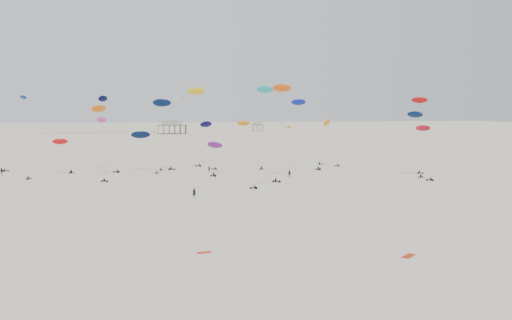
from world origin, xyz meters
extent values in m
plane|color=beige|center=(0.00, 200.00, 0.00)|extent=(900.00, 900.00, 0.00)
cube|color=brown|center=(-10.00, 350.00, 6.15)|extent=(21.00, 13.00, 0.30)
cube|color=silver|center=(-10.00, 350.00, 7.90)|extent=(14.00, 8.40, 3.20)
cube|color=#B2B2AD|center=(-10.00, 350.00, 9.65)|extent=(15.00, 9.00, 0.30)
cube|color=brown|center=(60.00, 380.00, 5.15)|extent=(9.00, 7.00, 0.30)
cube|color=silver|center=(60.00, 380.00, 6.50)|extent=(5.60, 4.20, 2.40)
cube|color=#B2B2AD|center=(60.00, 380.00, 7.85)|extent=(6.00, 4.50, 0.30)
cube|color=black|center=(-62.00, 350.00, 1.45)|extent=(80.00, 0.10, 0.10)
cylinder|color=gray|center=(-51.13, 123.91, 4.44)|extent=(0.03, 0.03, 15.56)
ellipsoid|color=red|center=(-48.13, 130.00, 9.00)|extent=(4.46, 2.51, 2.11)
cylinder|color=gray|center=(7.95, 133.77, 6.80)|extent=(0.03, 0.03, 18.66)
ellipsoid|color=orange|center=(6.42, 140.71, 13.56)|extent=(4.31, 2.60, 2.01)
cylinder|color=gray|center=(-34.70, 128.63, 7.55)|extent=(0.03, 0.03, 14.44)
ellipsoid|color=#DF34AE|center=(-36.65, 129.69, 15.09)|extent=(3.60, 3.52, 1.82)
cylinder|color=gray|center=(27.63, 143.43, 5.93)|extent=(0.03, 0.03, 19.27)
ellipsoid|color=#F1A914|center=(24.33, 150.80, 11.73)|extent=(3.05, 3.32, 1.53)
cylinder|color=gray|center=(53.00, 111.10, 6.24)|extent=(0.03, 0.03, 12.89)
ellipsoid|color=red|center=(54.71, 113.74, 12.63)|extent=(4.56, 3.18, 2.12)
cylinder|color=gray|center=(48.40, 104.04, 10.26)|extent=(0.03, 0.03, 20.16)
ellipsoid|color=#BC0D0F|center=(49.53, 107.01, 20.59)|extent=(4.53, 3.88, 2.12)
cylinder|color=gray|center=(-5.78, 117.75, 3.92)|extent=(0.03, 0.03, 9.95)
ellipsoid|color=#72198C|center=(-5.21, 121.53, 8.02)|extent=(5.32, 5.04, 2.50)
cylinder|color=gray|center=(-34.92, 116.99, 10.47)|extent=(0.03, 0.03, 24.53)
ellipsoid|color=#040738|center=(-35.55, 124.32, 20.98)|extent=(3.16, 4.05, 1.91)
cylinder|color=gray|center=(-41.85, 134.78, 8.97)|extent=(0.03, 0.03, 21.56)
ellipsoid|color=orange|center=(-38.44, 140.83, 18.24)|extent=(5.69, 5.97, 2.88)
cylinder|color=gray|center=(1.93, 93.40, 11.30)|extent=(0.03, 0.03, 21.92)
ellipsoid|color=#1AACC5|center=(3.61, 95.30, 22.71)|extent=(4.29, 3.73, 2.06)
cylinder|color=gray|center=(-6.82, 132.57, 11.64)|extent=(0.03, 0.03, 23.52)
ellipsoid|color=yellow|center=(-9.13, 135.93, 23.63)|extent=(5.60, 2.74, 2.63)
cylinder|color=gray|center=(-16.10, 131.82, 10.57)|extent=(0.03, 0.03, 19.82)
ellipsoid|color=white|center=(-15.13, 132.83, 20.98)|extent=(3.37, 3.44, 1.69)
cylinder|color=gray|center=(47.55, 101.36, 8.25)|extent=(0.03, 0.03, 19.39)
ellipsoid|color=#051B49|center=(48.48, 107.33, 16.66)|extent=(4.30, 4.95, 2.30)
cylinder|color=gray|center=(-6.75, 142.84, 6.44)|extent=(0.03, 0.03, 15.38)
ellipsoid|color=#090547|center=(-5.05, 147.69, 13.05)|extent=(5.25, 4.49, 2.48)
cylinder|color=gray|center=(9.88, 106.65, 11.82)|extent=(0.03, 0.03, 25.62)
ellipsoid|color=#FF560D|center=(12.03, 112.74, 23.81)|extent=(5.50, 4.54, 2.58)
cylinder|color=gray|center=(-19.91, 131.94, 9.80)|extent=(0.03, 0.03, 18.82)
ellipsoid|color=#051745|center=(-19.56, 133.87, 20.01)|extent=(5.89, 3.30, 2.76)
cylinder|color=gray|center=(23.97, 126.33, 10.09)|extent=(0.03, 0.03, 20.86)
ellipsoid|color=#0D1EAB|center=(21.95, 130.54, 20.26)|extent=(4.70, 2.00, 2.32)
cylinder|color=gray|center=(33.55, 131.97, 6.68)|extent=(0.03, 0.03, 13.03)
ellipsoid|color=orange|center=(32.37, 133.99, 13.73)|extent=(4.91, 5.74, 2.69)
cylinder|color=gray|center=(-23.73, 128.35, 5.05)|extent=(0.03, 0.03, 14.85)
ellipsoid|color=#051441|center=(-25.99, 133.87, 10.49)|extent=(5.87, 2.94, 2.85)
cylinder|color=gray|center=(-63.37, 143.14, 10.91)|extent=(0.03, 0.03, 24.53)
ellipsoid|color=#0B2C96|center=(-62.04, 149.69, 21.80)|extent=(3.42, 3.60, 1.67)
imported|color=black|center=(-13.99, 83.24, 0.00)|extent=(0.95, 0.75, 2.31)
imported|color=black|center=(13.34, 108.91, 0.00)|extent=(1.25, 1.13, 2.22)
imported|color=black|center=(-63.90, 129.99, 0.00)|extent=(1.35, 0.83, 2.16)
imported|color=black|center=(-6.51, 125.06, 0.00)|extent=(0.84, 0.71, 1.96)
cube|color=#B91D0B|center=(9.03, 36.60, 0.00)|extent=(2.30, 2.03, 0.08)
cube|color=red|center=(-15.78, 43.10, 0.00)|extent=(1.85, 0.84, 0.07)
camera|label=1|loc=(-21.45, -18.86, 18.27)|focal=35.00mm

